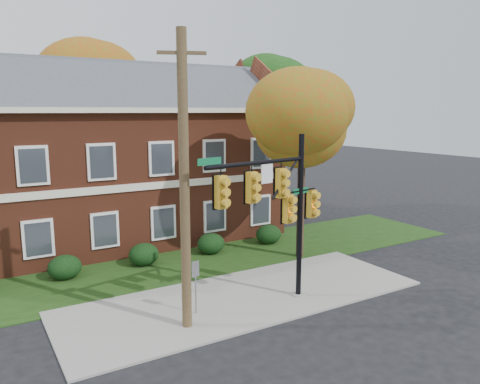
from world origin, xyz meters
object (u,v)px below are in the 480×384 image
hedge_center (144,255)px  hedge_right (211,244)px  tree_near_right (308,120)px  hedge_left (65,267)px  tree_far_rear (93,85)px  utility_pole (184,183)px  sign_post (196,279)px  apartment_building (108,150)px  tree_right_rear (271,95)px  hedge_far_right (269,234)px  traffic_signal (280,202)px

hedge_center → hedge_right: size_ratio=1.00×
tree_near_right → hedge_left: bearing=165.2°
hedge_right → tree_far_rear: size_ratio=0.12×
utility_pole → hedge_right: bearing=80.2°
hedge_right → tree_near_right: 7.72m
tree_near_right → sign_post: tree_near_right is taller
apartment_building → hedge_center: apartment_building is taller
apartment_building → tree_right_rear: size_ratio=1.77×
tree_far_rear → sign_post: size_ratio=5.84×
hedge_far_right → sign_post: (-7.27, -6.12, 0.81)m
apartment_building → sign_post: apartment_building is taller
hedge_center → hedge_far_right: size_ratio=1.00×
hedge_center → hedge_right: (3.50, 0.00, 0.00)m
utility_pole → hedge_left: bearing=133.7°
hedge_left → tree_near_right: tree_near_right is taller
apartment_building → hedge_left: apartment_building is taller
utility_pole → tree_near_right: bearing=49.4°
hedge_left → utility_pole: 8.48m
hedge_far_right → sign_post: 9.54m
tree_right_rear → utility_pole: bearing=-133.4°
hedge_right → tree_right_rear: (7.81, 6.11, 7.60)m
tree_right_rear → tree_far_rear: bearing=145.0°
hedge_right → sign_post: 7.23m
tree_right_rear → sign_post: tree_right_rear is taller
tree_right_rear → hedge_left: bearing=-157.6°
hedge_right → tree_far_rear: bearing=99.4°
hedge_far_right → tree_near_right: tree_near_right is taller
hedge_left → sign_post: 6.97m
hedge_left → tree_right_rear: bearing=22.4°
hedge_center → tree_right_rear: bearing=28.4°
tree_far_rear → hedge_center: bearing=-95.9°
tree_far_rear → utility_pole: (-2.29, -19.94, -4.00)m
hedge_right → tree_far_rear: (-2.16, 13.09, 8.32)m
hedge_right → sign_post: sign_post is taller
hedge_right → tree_near_right: size_ratio=0.16×
hedge_left → hedge_far_right: same height
traffic_signal → sign_post: bearing=153.9°
apartment_building → utility_pole: bearing=-94.5°
hedge_left → hedge_far_right: bearing=0.0°
tree_near_right → sign_post: 9.76m
tree_far_rear → traffic_signal: 20.65m
hedge_center → tree_near_right: size_ratio=0.16×
hedge_center → hedge_far_right: same height
hedge_far_right → hedge_left: bearing=180.0°
hedge_far_right → sign_post: size_ratio=0.71×
hedge_far_right → traffic_signal: (-4.29, -6.90, 3.36)m
hedge_right → tree_far_rear: tree_far_rear is taller
apartment_building → traffic_signal: bearing=-77.4°
hedge_left → tree_far_rear: (4.84, 13.09, 8.32)m
hedge_right → utility_pole: utility_pole is taller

